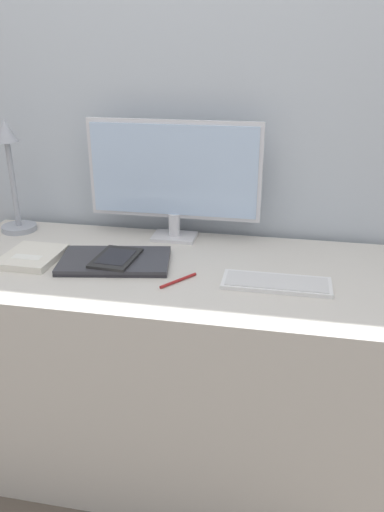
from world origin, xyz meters
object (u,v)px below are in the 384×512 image
monitor (174,175)px  ereader (116,258)px  notebook (32,257)px  laptop (115,261)px  keyboard (276,283)px  pen (178,280)px  desk_lamp (11,172)px

monitor → ereader: 0.37m
ereader → notebook: (-0.28, -0.01, -0.01)m
laptop → ereader: ereader is taller
keyboard → laptop: 0.52m
keyboard → pen: (-0.29, -0.03, -0.00)m
laptop → notebook: bearing=-175.6°
pen → keyboard: bearing=6.4°
monitor → desk_lamp: bearing=-177.0°
keyboard → notebook: notebook is taller
ereader → desk_lamp: desk_lamp is taller
laptop → keyboard: bearing=-6.5°
ereader → notebook: size_ratio=0.90×
laptop → monitor: bearing=62.5°
ereader → desk_lamp: 0.56m
desk_lamp → notebook: size_ratio=1.99×
laptop → desk_lamp: size_ratio=0.92×
monitor → laptop: 0.37m
ereader → pen: bearing=-20.3°
notebook → pen: size_ratio=1.80×
monitor → ereader: size_ratio=3.29×
desk_lamp → keyboard: bearing=-16.5°
ereader → laptop: bearing=125.2°
keyboard → pen: 0.29m
ereader → notebook: bearing=-177.6°
monitor → notebook: size_ratio=2.95×
keyboard → desk_lamp: desk_lamp is taller
monitor → desk_lamp: (-0.60, -0.03, -0.01)m
monitor → keyboard: size_ratio=1.92×
monitor → desk_lamp: monitor is taller
monitor → desk_lamp: size_ratio=1.49×
desk_lamp → pen: 0.79m
keyboard → monitor: bearing=139.7°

